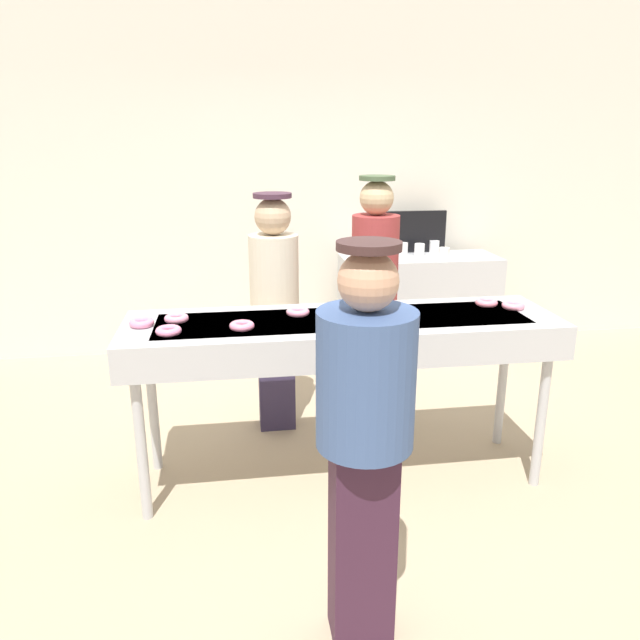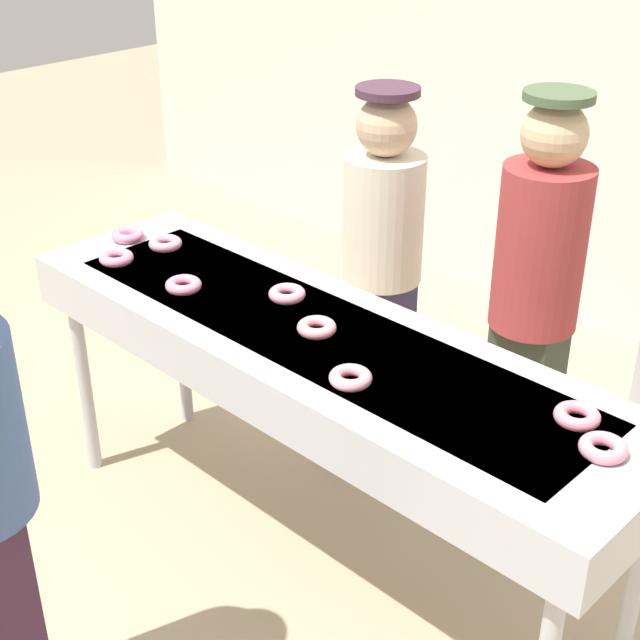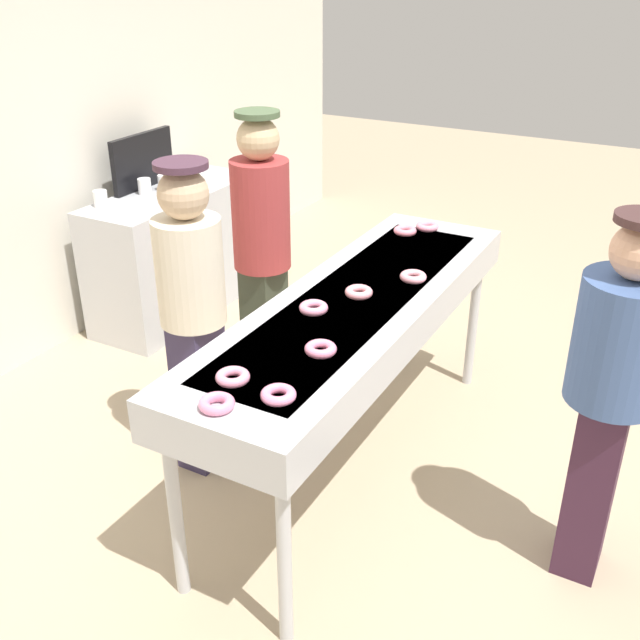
{
  "view_description": "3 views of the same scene",
  "coord_description": "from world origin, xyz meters",
  "views": [
    {
      "loc": [
        -0.59,
        -3.11,
        1.94
      ],
      "look_at": [
        -0.12,
        0.04,
        0.96
      ],
      "focal_mm": 33.82,
      "sensor_mm": 36.0,
      "label": 1
    },
    {
      "loc": [
        1.86,
        -1.9,
        2.44
      ],
      "look_at": [
        -0.14,
        0.17,
        0.9
      ],
      "focal_mm": 51.97,
      "sensor_mm": 36.0,
      "label": 2
    },
    {
      "loc": [
        -2.81,
        -1.34,
        2.42
      ],
      "look_at": [
        -0.19,
        0.09,
        0.92
      ],
      "focal_mm": 41.42,
      "sensor_mm": 36.0,
      "label": 3
    }
  ],
  "objects": [
    {
      "name": "strawberry_donut_2",
      "position": [
        -0.92,
        -0.14,
        1.0
      ],
      "size": [
        0.18,
        0.18,
        0.04
      ],
      "primitive_type": "torus",
      "rotation": [
        0.0,
        0.0,
        2.54
      ],
      "color": "pink",
      "rests_on": "fryer_conveyor"
    },
    {
      "name": "ground_plane",
      "position": [
        0.0,
        0.0,
        0.0
      ],
      "size": [
        16.0,
        16.0,
        0.0
      ],
      "primitive_type": "plane",
      "color": "tan"
    },
    {
      "name": "strawberry_donut_5",
      "position": [
        -0.24,
        0.1,
        1.0
      ],
      "size": [
        0.15,
        0.15,
        0.04
      ],
      "primitive_type": "torus",
      "rotation": [
        0.0,
        0.0,
        0.17
      ],
      "color": "pink",
      "rests_on": "fryer_conveyor"
    },
    {
      "name": "worker_baker",
      "position": [
        -0.33,
        0.71,
        0.9
      ],
      "size": [
        0.32,
        0.32,
        1.6
      ],
      "rotation": [
        0.0,
        0.0,
        3.23
      ],
      "color": "#322A48",
      "rests_on": "ground"
    },
    {
      "name": "strawberry_donut_7",
      "position": [
        0.01,
        -0.01,
        1.0
      ],
      "size": [
        0.16,
        0.16,
        0.04
      ],
      "primitive_type": "torus",
      "rotation": [
        0.0,
        0.0,
        2.89
      ],
      "color": "pink",
      "rests_on": "fryer_conveyor"
    },
    {
      "name": "strawberry_donut_3",
      "position": [
        0.88,
        0.13,
        1.0
      ],
      "size": [
        0.16,
        0.16,
        0.04
      ],
      "primitive_type": "torus",
      "rotation": [
        0.0,
        0.0,
        2.87
      ],
      "color": "pink",
      "rests_on": "fryer_conveyor"
    },
    {
      "name": "strawberry_donut_8",
      "position": [
        -0.9,
        0.07,
        1.0
      ],
      "size": [
        0.17,
        0.17,
        0.04
      ],
      "primitive_type": "torus",
      "rotation": [
        0.0,
        0.0,
        2.8
      ],
      "color": "pink",
      "rests_on": "fryer_conveyor"
    },
    {
      "name": "strawberry_donut_6",
      "position": [
        1.01,
        0.05,
        1.0
      ],
      "size": [
        0.14,
        0.14,
        0.04
      ],
      "primitive_type": "torus",
      "rotation": [
        0.0,
        0.0,
        3.06
      ],
      "color": "pink",
      "rests_on": "fryer_conveyor"
    },
    {
      "name": "worker_assistant",
      "position": [
        0.35,
        0.75,
        0.95
      ],
      "size": [
        0.31,
        0.31,
        1.7
      ],
      "rotation": [
        0.0,
        0.0,
        3.2
      ],
      "color": "#313829",
      "rests_on": "ground"
    },
    {
      "name": "strawberry_donut_0",
      "position": [
        -0.56,
        -0.11,
        1.0
      ],
      "size": [
        0.13,
        0.13,
        0.04
      ],
      "primitive_type": "torus",
      "rotation": [
        0.0,
        0.0,
        3.12
      ],
      "color": "pink",
      "rests_on": "fryer_conveyor"
    },
    {
      "name": "strawberry_donut_1",
      "position": [
        0.3,
        -0.16,
        1.0
      ],
      "size": [
        0.18,
        0.18,
        0.04
      ],
      "primitive_type": "torus",
      "rotation": [
        0.0,
        0.0,
        2.2
      ],
      "color": "pink",
      "rests_on": "fryer_conveyor"
    },
    {
      "name": "strawberry_donut_4",
      "position": [
        -1.08,
        0.02,
        1.0
      ],
      "size": [
        0.15,
        0.15,
        0.04
      ],
      "primitive_type": "torus",
      "rotation": [
        0.0,
        0.0,
        1.77
      ],
      "color": "pink",
      "rests_on": "fryer_conveyor"
    },
    {
      "name": "fryer_conveyor",
      "position": [
        0.0,
        0.0,
        0.88
      ],
      "size": [
        2.38,
        0.67,
        0.98
      ],
      "color": "#B7BABF",
      "rests_on": "ground"
    }
  ]
}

